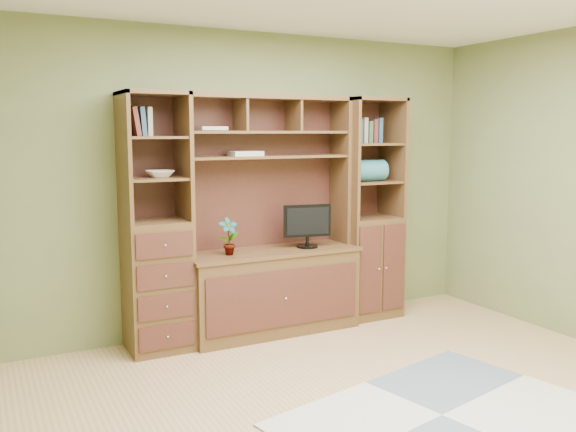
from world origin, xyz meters
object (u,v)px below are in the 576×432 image
right_tower (368,209)px  center_hutch (272,216)px  left_tower (156,223)px  monitor (307,218)px

right_tower → center_hutch: bearing=-177.8°
left_tower → center_hutch: bearing=-2.3°
center_hutch → right_tower: size_ratio=1.00×
left_tower → monitor: bearing=-3.2°
left_tower → monitor: size_ratio=3.91×
right_tower → left_tower: bearing=180.0°
monitor → center_hutch: bearing=-174.8°
left_tower → right_tower: same height
center_hutch → left_tower: 1.00m
center_hutch → monitor: (0.33, -0.03, -0.03)m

